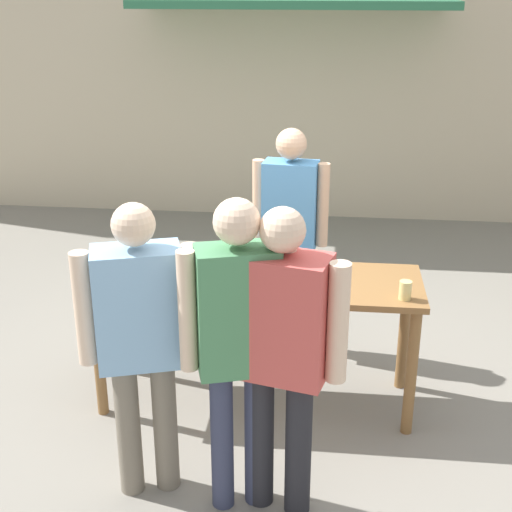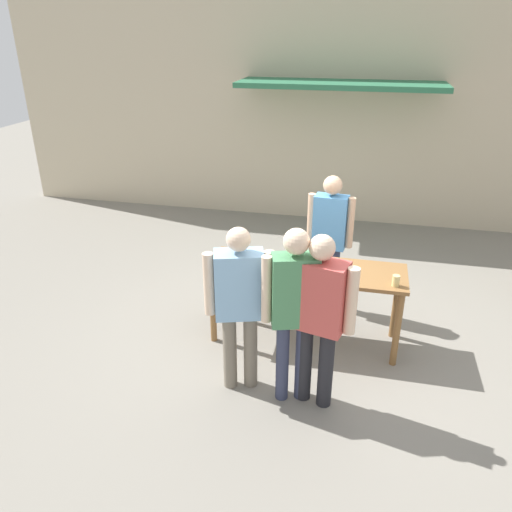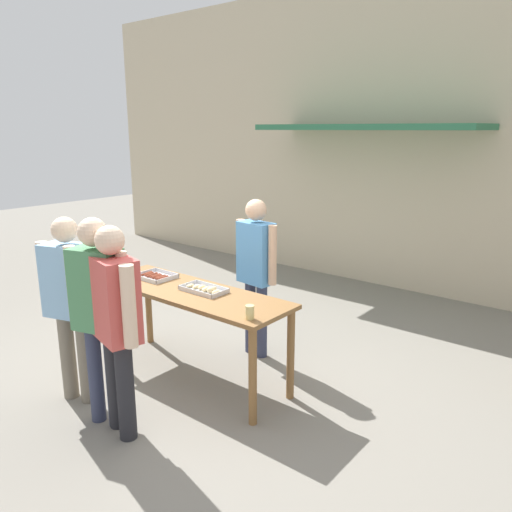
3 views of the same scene
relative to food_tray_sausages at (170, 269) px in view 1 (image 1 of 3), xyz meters
name	(u,v)px [view 1 (image 1 of 3)]	position (x,y,z in m)	size (l,w,h in m)	color
ground_plane	(256,399)	(0.56, -0.06, -0.91)	(24.00, 24.00, 0.00)	gray
building_facade_back	(296,15)	(0.56, 3.92, 1.35)	(12.00, 1.11, 4.50)	beige
serving_table	(256,296)	(0.56, -0.06, -0.14)	(2.09, 0.66, 0.90)	brown
food_tray_sausages	(170,269)	(0.00, 0.00, 0.00)	(0.37, 0.31, 0.04)	silver
food_tray_buns	(278,272)	(0.70, 0.00, 0.01)	(0.44, 0.24, 0.06)	silver
condiment_jar_mustard	(105,279)	(-0.35, -0.28, 0.03)	(0.07, 0.07, 0.09)	#567A38
condiment_jar_ketchup	(119,281)	(-0.25, -0.28, 0.03)	(0.07, 0.07, 0.09)	gold
beer_cup	(405,290)	(1.47, -0.27, 0.04)	(0.07, 0.07, 0.11)	#DBC67A
person_server_behind_table	(290,220)	(0.73, 0.73, 0.11)	(0.55, 0.25, 1.69)	#333851
person_customer_holding_hotdog	(140,330)	(0.07, -1.00, 0.08)	(0.62, 0.36, 1.67)	#756B5B
person_customer_with_cup	(281,342)	(0.80, -1.06, 0.09)	(0.65, 0.36, 1.70)	#232328
person_customer_waiting_in_line	(238,332)	(0.58, -1.06, 0.13)	(0.56, 0.33, 1.73)	#333851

